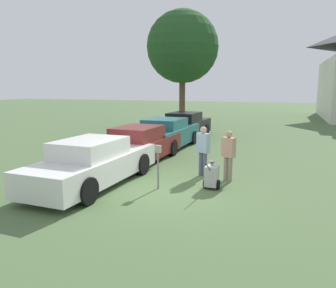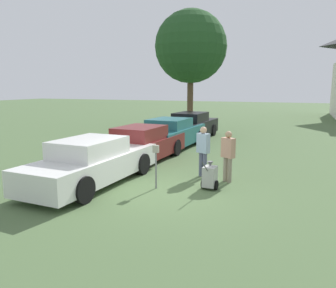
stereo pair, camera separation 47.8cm
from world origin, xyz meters
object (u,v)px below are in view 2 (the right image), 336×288
person_worker (203,148)px  parked_car_teal (171,134)px  parked_car_black (191,126)px  parked_car_white (93,163)px  parked_car_maroon (142,145)px  equipment_cart (210,176)px  parking_meter (156,158)px  person_supervisor (228,153)px

person_worker → parked_car_teal: bearing=-32.8°
parked_car_teal → parked_car_black: size_ratio=0.98×
parked_car_white → parked_car_maroon: 3.42m
parked_car_black → equipment_cart: parked_car_black is taller
parked_car_teal → parking_meter: size_ratio=3.84×
parking_meter → person_supervisor: person_supervisor is taller
parked_car_black → parking_meter: 9.86m
parked_car_black → person_supervisor: bearing=-62.4°
person_worker → equipment_cart: size_ratio=1.71×
equipment_cart → parked_car_black: bearing=114.0°
parking_meter → person_supervisor: size_ratio=0.80×
person_supervisor → person_worker: bearing=10.4°
parked_car_white → parked_car_maroon: bearing=92.3°
equipment_cart → person_worker: bearing=117.4°
equipment_cart → parked_car_white: bearing=-163.8°
parked_car_white → parking_meter: bearing=10.5°
parked_car_white → person_worker: 3.63m
parked_car_maroon → parking_meter: bearing=-54.9°
parking_meter → person_worker: 2.02m
parked_car_maroon → parking_meter: parked_car_maroon is taller
parked_car_maroon → parked_car_teal: parked_car_teal is taller
parked_car_maroon → parked_car_black: parked_car_black is taller
parked_car_maroon → person_worker: bearing=-22.0°
parked_car_teal → parking_meter: parked_car_teal is taller
parked_car_maroon → person_supervisor: person_supervisor is taller
parked_car_teal → person_worker: person_worker is taller
parked_car_teal → equipment_cart: bearing=-56.4°
parked_car_white → person_worker: size_ratio=3.06×
parked_car_black → parked_car_maroon: bearing=-87.7°
parking_meter → person_worker: (0.93, 1.79, 0.05)m
parked_car_maroon → person_supervisor: (3.85, -1.63, 0.26)m
parked_car_white → parked_car_maroon: size_ratio=1.04×
parked_car_white → person_supervisor: (3.85, 1.79, 0.25)m
parked_car_white → parked_car_black: bearing=92.3°
parked_car_white → parked_car_black: (0.00, 9.94, 0.04)m
parking_meter → person_supervisor: 2.37m
parked_car_black → equipment_cart: (3.52, -9.10, -0.33)m
parked_car_maroon → parked_car_teal: (0.00, 3.20, 0.03)m
parked_car_black → parking_meter: bearing=-75.9°
parking_meter → equipment_cart: (1.50, 0.54, -0.53)m
person_supervisor → parked_car_teal: bearing=-22.6°
person_worker → person_supervisor: bearing=-174.3°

